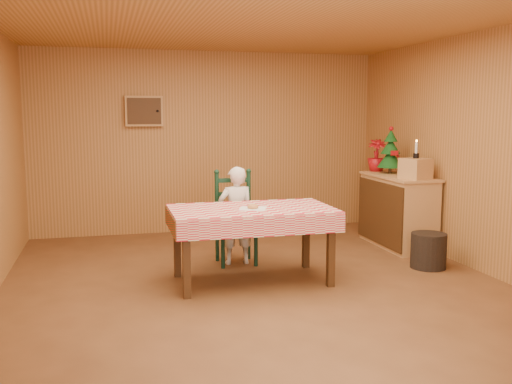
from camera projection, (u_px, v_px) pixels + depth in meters
The scene contains 13 objects.
ground at pixel (261, 291), 5.58m from camera, with size 6.00×6.00×0.00m, color brown.
cabin_walls at pixel (248, 103), 5.83m from camera, with size 5.10×6.05×2.65m.
dining_table at pixel (252, 216), 5.80m from camera, with size 1.66×0.96×0.77m.
ladder_chair at pixel (235, 220), 6.58m from camera, with size 0.44×0.40×1.08m.
seated_child at pixel (236, 215), 6.51m from camera, with size 0.41×0.27×1.12m, color white.
napkin at pixel (253, 209), 5.74m from camera, with size 0.26×0.26×0.00m, color white.
donut at pixel (253, 206), 5.73m from camera, with size 0.11×0.11×0.04m, color #D28A4B.
shelf_unit at pixel (397, 211), 7.38m from camera, with size 0.54×1.24×0.93m.
crate at pixel (416, 169), 6.92m from camera, with size 0.30×0.30×0.25m, color tan.
christmas_tree at pixel (390, 152), 7.52m from camera, with size 0.34×0.34×0.62m.
flower_arrangement at pixel (377, 155), 7.80m from camera, with size 0.25×0.25×0.44m, color #A10E14.
candle_set at pixel (416, 153), 6.89m from camera, with size 0.07×0.07×0.22m.
storage_bin at pixel (428, 251), 6.38m from camera, with size 0.39×0.39×0.39m, color black.
Camera 1 is at (-1.40, -5.20, 1.73)m, focal length 40.00 mm.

